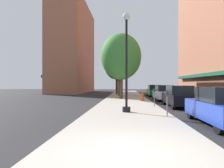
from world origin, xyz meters
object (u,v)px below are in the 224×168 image
Objects in this scene: tree_mid at (120,63)px; tree_near at (117,65)px; car_green at (154,91)px; parking_meter_near at (167,100)px; car_blue at (221,107)px; car_black at (179,97)px; fire_hydrant at (142,97)px; lamppost at (126,60)px; parking_meter_far at (154,95)px; car_white at (164,93)px; tree_far at (121,57)px.

tree_near is at bearing 97.20° from tree_mid.
tree_mid is 1.68× the size of car_green.
tree_near is (-3.55, 22.82, 3.90)m from parking_meter_near.
car_blue is 6.88m from car_black.
fire_hydrant is at bearing 104.42° from car_blue.
car_blue is at bearing -88.12° from car_black.
lamppost is 8.56m from fire_hydrant.
tree_near is 25.43m from car_blue.
parking_meter_near is 2.58m from car_blue.
tree_near is 1.66× the size of car_blue.
lamppost is 21.53m from tree_near.
car_black reaches higher than fire_hydrant.
parking_meter_near is at bearing 141.39° from car_blue.
car_blue is at bearing -72.78° from parking_meter_far.
parking_meter_far is (0.00, 4.62, 0.00)m from parking_meter_near.
lamppost is at bearing -86.12° from tree_near.
parking_meter_near is 0.30× the size of car_white.
tree_near is 1.66× the size of car_green.
car_green is at bearing -37.65° from tree_near.
car_blue and car_green have the same top height.
car_white is at bearing -89.16° from car_green.
car_green is at bearing 91.88° from car_black.
tree_far is 6.22m from car_white.
tree_far is at bearing 168.79° from car_white.
tree_mid is 0.98× the size of tree_far.
car_blue and car_black have the same top height.
tree_mid reaches higher than fire_hydrant.
car_blue and car_white have the same top height.
car_blue is at bearing -87.92° from car_white.
tree_far reaches higher than tree_near.
tree_near reaches higher than fire_hydrant.
tree_far is at bearing -125.32° from car_green.
tree_mid is 20.77m from car_blue.
car_blue is 1.00× the size of car_black.
tree_near is 10.56m from tree_far.
parking_meter_far is at bearing -104.37° from car_white.
tree_mid is at bearing 105.87° from fire_hydrant.
car_green is (1.95, 13.96, -0.14)m from parking_meter_far.
car_black is at bearing -72.66° from tree_near.
tree_far is (0.91, -10.52, 0.03)m from tree_near.
car_green is at bearing 92.08° from car_white.
car_blue is (1.95, -1.68, -0.14)m from parking_meter_near.
parking_meter_near is 0.18× the size of tree_far.
parking_meter_far reaches higher than fire_hydrant.
tree_mid is (-2.95, 13.49, 3.86)m from parking_meter_far.
car_blue is at bearing -71.84° from tree_far.
parking_meter_near is 5.56m from car_black.
parking_meter_near is at bearing -81.16° from tree_near.
car_black is at bearing 69.45° from parking_meter_near.
fire_hydrant is 0.18× the size of car_green.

